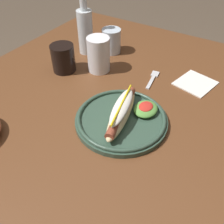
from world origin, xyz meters
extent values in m
plane|color=brown|center=(0.00, 0.00, 0.00)|extent=(8.00, 8.00, 0.00)
cube|color=brown|center=(0.00, 0.00, 0.72)|extent=(1.40, 0.99, 0.04)
cylinder|color=brown|center=(0.61, -0.40, 0.35)|extent=(0.06, 0.06, 0.70)
cylinder|color=brown|center=(0.61, 0.40, 0.35)|extent=(0.06, 0.06, 0.70)
cylinder|color=#334C3D|center=(0.00, -0.14, 0.75)|extent=(0.28, 0.28, 0.02)
torus|color=#334C3D|center=(0.00, -0.14, 0.76)|extent=(0.27, 0.27, 0.01)
ellipsoid|color=beige|center=(0.00, -0.14, 0.78)|extent=(0.24, 0.10, 0.04)
cylinder|color=brown|center=(0.00, -0.14, 0.78)|extent=(0.22, 0.07, 0.03)
ellipsoid|color=silver|center=(0.00, -0.14, 0.80)|extent=(0.18, 0.08, 0.02)
cylinder|color=yellow|center=(0.00, -0.14, 0.81)|extent=(0.19, 0.05, 0.01)
ellipsoid|color=#5B9942|center=(0.06, -0.19, 0.77)|extent=(0.08, 0.07, 0.02)
ellipsoid|color=red|center=(0.06, -0.19, 0.78)|extent=(0.05, 0.04, 0.01)
cube|color=silver|center=(0.23, -0.13, 0.74)|extent=(0.09, 0.03, 0.00)
cube|color=silver|center=(0.29, -0.12, 0.74)|extent=(0.04, 0.03, 0.00)
cylinder|color=black|center=(0.14, 0.19, 0.79)|extent=(0.09, 0.09, 0.10)
cylinder|color=silver|center=(0.36, 0.12, 0.79)|extent=(0.08, 0.08, 0.10)
cylinder|color=white|center=(0.21, 0.08, 0.81)|extent=(0.08, 0.08, 0.13)
cylinder|color=silver|center=(0.30, 0.21, 0.83)|extent=(0.06, 0.06, 0.18)
cylinder|color=silver|center=(0.30, 0.21, 0.95)|extent=(0.03, 0.03, 0.07)
cube|color=white|center=(0.32, -0.27, 0.74)|extent=(0.15, 0.15, 0.00)
camera|label=1|loc=(-0.47, -0.40, 1.26)|focal=39.52mm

